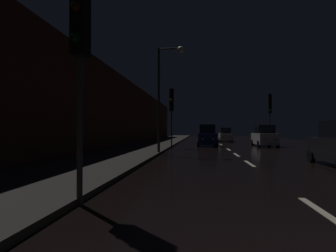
# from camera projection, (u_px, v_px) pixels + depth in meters

# --- Properties ---
(ground) EXTENTS (26.28, 84.00, 0.02)m
(ground) POSITION_uv_depth(u_px,v_px,m) (222.00, 145.00, 25.99)
(ground) COLOR black
(sidewalk_left) EXTENTS (4.40, 84.00, 0.15)m
(sidewalk_left) POSITION_uv_depth(u_px,v_px,m) (155.00, 144.00, 26.85)
(sidewalk_left) COLOR #33302D
(sidewalk_left) RESTS_ON ground
(building_facade_left) EXTENTS (0.80, 63.00, 6.45)m
(building_facade_left) POSITION_uv_depth(u_px,v_px,m) (121.00, 112.00, 23.74)
(building_facade_left) COLOR #472319
(building_facade_left) RESTS_ON ground
(lane_centerline) EXTENTS (0.16, 32.81, 0.01)m
(lane_centerline) POSITION_uv_depth(u_px,v_px,m) (230.00, 151.00, 19.09)
(lane_centerline) COLOR beige
(lane_centerline) RESTS_ON ground
(traffic_light_far_left) EXTENTS (0.36, 0.48, 5.07)m
(traffic_light_far_left) POSITION_uv_depth(u_px,v_px,m) (171.00, 105.00, 21.76)
(traffic_light_far_left) COLOR #38383A
(traffic_light_far_left) RESTS_ON ground
(traffic_light_far_right) EXTENTS (0.33, 0.47, 5.13)m
(traffic_light_far_right) POSITION_uv_depth(u_px,v_px,m) (270.00, 108.00, 25.33)
(traffic_light_far_right) COLOR #38383A
(traffic_light_far_right) RESTS_ON ground
(traffic_light_near_left) EXTENTS (0.33, 0.47, 4.98)m
(traffic_light_near_left) POSITION_uv_depth(u_px,v_px,m) (80.00, 30.00, 5.30)
(traffic_light_near_left) COLOR #38383A
(traffic_light_near_left) RESTS_ON ground
(streetlamp_overhead) EXTENTS (1.70, 0.44, 6.82)m
(streetlamp_overhead) POSITION_uv_depth(u_px,v_px,m) (166.00, 82.00, 16.15)
(streetlamp_overhead) COLOR #2D2D30
(streetlamp_overhead) RESTS_ON ground
(car_approaching_headlights) EXTENTS (1.90, 4.12, 2.07)m
(car_approaching_headlights) POSITION_uv_depth(u_px,v_px,m) (207.00, 136.00, 24.83)
(car_approaching_headlights) COLOR #141E51
(car_approaching_headlights) RESTS_ON ground
(car_distant_taillights) EXTENTS (1.71, 3.70, 1.86)m
(car_distant_taillights) POSITION_uv_depth(u_px,v_px,m) (225.00, 135.00, 33.96)
(car_distant_taillights) COLOR silver
(car_distant_taillights) RESTS_ON ground
(car_parked_right_far) EXTENTS (1.85, 4.00, 2.02)m
(car_parked_right_far) POSITION_uv_depth(u_px,v_px,m) (264.00, 137.00, 24.25)
(car_parked_right_far) COLOR silver
(car_parked_right_far) RESTS_ON ground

